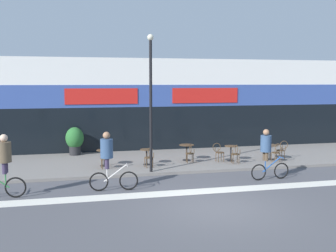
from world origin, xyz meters
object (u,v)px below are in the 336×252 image
object	(u,v)px
bistro_table_2	(187,149)
bistro_table_4	(270,149)
bistro_table_0	(104,154)
lamp_post	(151,94)
cafe_chair_0_near	(105,157)
planter_pot	(75,140)
cafe_chair_1_near	(149,156)
cafe_chair_3_near	(236,153)
cafe_chair_4_near	(277,151)
cafe_chair_2_near	(190,152)
cafe_chair_4_side	(282,149)
cyclist_1	(267,150)
cyclist_2	(3,162)
cafe_chair_3_side	(218,151)
bistro_table_3	(231,150)
cyclist_0	(108,157)
bistro_table_1	(147,154)

from	to	relation	value
bistro_table_2	bistro_table_4	world-z (taller)	bistro_table_2
bistro_table_0	lamp_post	bearing A→B (deg)	-40.54
cafe_chair_0_near	planter_pot	world-z (taller)	planter_pot
bistro_table_2	cafe_chair_1_near	bearing A→B (deg)	-149.88
bistro_table_4	cafe_chair_0_near	size ratio (longest dim) A/B	0.85
cafe_chair_3_near	cafe_chair_4_near	bearing A→B (deg)	-86.22
bistro_table_0	cafe_chair_2_near	xyz separation A→B (m)	(3.94, -0.24, -0.01)
bistro_table_2	cafe_chair_4_side	size ratio (longest dim) A/B	0.85
lamp_post	cyclist_1	bearing A→B (deg)	-23.98
cafe_chair_2_near	cafe_chair_4_near	bearing A→B (deg)	-93.98
cyclist_1	cyclist_2	distance (m)	9.73
cafe_chair_2_near	bistro_table_0	bearing A→B (deg)	92.55
cafe_chair_1_near	bistro_table_4	bearing A→B (deg)	-93.62
bistro_table_4	cafe_chair_4_near	distance (m)	0.63
cafe_chair_3_side	cafe_chair_4_near	world-z (taller)	same
bistro_table_2	bistro_table_3	bearing A→B (deg)	-17.05
cafe_chair_4_near	lamp_post	world-z (taller)	lamp_post
bistro_table_3	cyclist_0	bearing A→B (deg)	-150.10
bistro_table_3	cafe_chair_2_near	bearing A→B (deg)	-179.78
bistro_table_1	cafe_chair_2_near	world-z (taller)	cafe_chair_2_near
cafe_chair_4_side	bistro_table_4	bearing A→B (deg)	2.86
bistro_table_0	cyclist_2	size ratio (longest dim) A/B	0.34
cafe_chair_0_near	cafe_chair_4_side	bearing A→B (deg)	-90.73
cafe_chair_2_near	cafe_chair_3_near	bearing A→B (deg)	-101.08
bistro_table_0	cyclist_2	distance (m)	5.26
cafe_chair_2_near	cafe_chair_4_side	distance (m)	4.65
cafe_chair_2_near	cafe_chair_4_side	world-z (taller)	same
cyclist_1	cafe_chair_0_near	bearing A→B (deg)	152.28
cafe_chair_0_near	cyclist_0	size ratio (longest dim) A/B	0.42
cafe_chair_1_near	cafe_chair_0_near	bearing A→B (deg)	76.97
bistro_table_4	lamp_post	bearing A→B (deg)	-168.35
cafe_chair_2_near	bistro_table_3	bearing A→B (deg)	-83.80
planter_pot	cyclist_0	distance (m)	6.90
cafe_chair_3_near	cafe_chair_4_near	size ratio (longest dim) A/B	1.00
bistro_table_2	cyclist_0	bearing A→B (deg)	-134.54
cafe_chair_3_side	lamp_post	size ratio (longest dim) A/B	0.16
bistro_table_3	cyclist_0	distance (m)	6.99
cafe_chair_4_near	planter_pot	world-z (taller)	planter_pot
cafe_chair_1_near	cyclist_1	world-z (taller)	cyclist_1
cafe_chair_0_near	cyclist_1	bearing A→B (deg)	-117.76
bistro_table_3	planter_pot	size ratio (longest dim) A/B	0.51
lamp_post	cyclist_2	distance (m)	6.23
cafe_chair_4_side	cafe_chair_1_near	bearing A→B (deg)	7.26
cafe_chair_3_side	cyclist_1	distance (m)	3.41
cafe_chair_4_side	cyclist_2	world-z (taller)	cyclist_2
cafe_chair_3_side	bistro_table_4	bearing A→B (deg)	-6.06
cafe_chair_0_near	lamp_post	distance (m)	3.43
cafe_chair_3_near	bistro_table_2	bearing A→B (deg)	64.55
cafe_chair_3_side	lamp_post	world-z (taller)	lamp_post
cafe_chair_2_near	cyclist_1	size ratio (longest dim) A/B	0.44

